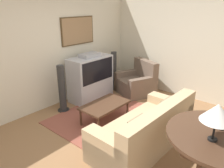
# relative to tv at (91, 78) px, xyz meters

# --- Properties ---
(ground_plane) EXTENTS (12.00, 12.00, 0.00)m
(ground_plane) POSITION_rel_tv_xyz_m (-0.93, -1.69, -0.55)
(ground_plane) COLOR #8E6642
(wall_back) EXTENTS (12.00, 0.10, 2.70)m
(wall_back) POSITION_rel_tv_xyz_m (-0.92, 0.44, 0.80)
(wall_back) COLOR beige
(wall_back) RESTS_ON ground_plane
(wall_right) EXTENTS (0.06, 12.00, 2.70)m
(wall_right) POSITION_rel_tv_xyz_m (1.70, -1.69, 0.80)
(wall_right) COLOR beige
(wall_right) RESTS_ON ground_plane
(area_rug) EXTENTS (2.14, 1.81, 0.01)m
(area_rug) POSITION_rel_tv_xyz_m (-0.51, -0.98, -0.55)
(area_rug) COLOR brown
(area_rug) RESTS_ON ground_plane
(tv) EXTENTS (1.11, 0.54, 1.17)m
(tv) POSITION_rel_tv_xyz_m (0.00, 0.00, 0.00)
(tv) COLOR #B7B7BC
(tv) RESTS_ON ground_plane
(couch) EXTENTS (1.99, 0.91, 0.82)m
(couch) POSITION_rel_tv_xyz_m (-0.79, -2.13, -0.26)
(couch) COLOR tan
(couch) RESTS_ON ground_plane
(armchair) EXTENTS (1.08, 1.11, 0.88)m
(armchair) POSITION_rel_tv_xyz_m (1.04, -0.68, -0.27)
(armchair) COLOR brown
(armchair) RESTS_ON ground_plane
(coffee_table) EXTENTS (0.99, 0.58, 0.39)m
(coffee_table) POSITION_rel_tv_xyz_m (-0.63, -1.05, -0.20)
(coffee_table) COLOR #472D1E
(coffee_table) RESTS_ON ground_plane
(console_table) EXTENTS (1.29, 1.29, 0.79)m
(console_table) POSITION_rel_tv_xyz_m (-0.95, -3.27, 0.17)
(console_table) COLOR #472D1E
(console_table) RESTS_ON ground_plane
(table_lamp) EXTENTS (0.37, 0.37, 0.47)m
(table_lamp) POSITION_rel_tv_xyz_m (-1.13, -3.22, 0.59)
(table_lamp) COLOR black
(table_lamp) RESTS_ON console_table
(mantel_clock) EXTENTS (0.17, 0.10, 0.17)m
(mantel_clock) POSITION_rel_tv_xyz_m (-0.76, -3.22, 0.32)
(mantel_clock) COLOR black
(mantel_clock) RESTS_ON console_table
(speaker_tower_left) EXTENTS (0.26, 0.26, 1.06)m
(speaker_tower_left) POSITION_rel_tv_xyz_m (-0.88, -0.00, -0.05)
(speaker_tower_left) COLOR black
(speaker_tower_left) RESTS_ON ground_plane
(speaker_tower_right) EXTENTS (0.26, 0.26, 1.06)m
(speaker_tower_right) POSITION_rel_tv_xyz_m (0.88, -0.00, -0.05)
(speaker_tower_right) COLOR black
(speaker_tower_right) RESTS_ON ground_plane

